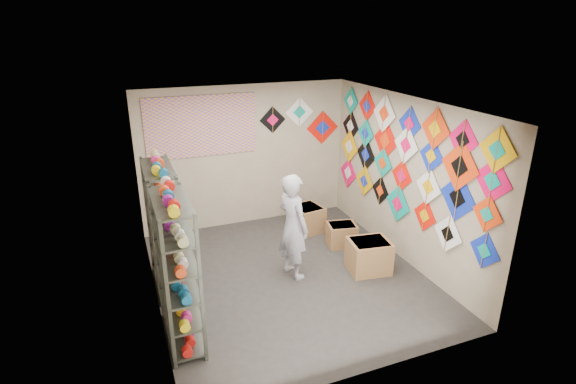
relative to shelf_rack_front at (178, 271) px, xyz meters
name	(u,v)px	position (x,y,z in m)	size (l,w,h in m)	color
ground	(289,276)	(1.78, 0.85, -0.95)	(4.50, 4.50, 0.00)	#312E2A
room_walls	(289,178)	(1.78, 0.85, 0.69)	(4.50, 4.50, 4.50)	tan
shelf_rack_front	(178,271)	(0.00, 0.00, 0.00)	(0.40, 1.10, 1.90)	#4C5147
shelf_rack_back	(164,228)	(0.00, 1.30, 0.00)	(0.40, 1.10, 1.90)	#4C5147
string_spools	(169,241)	(0.00, 0.65, 0.10)	(0.12, 2.36, 0.12)	#FB2A96
kite_wall_display	(404,161)	(3.76, 0.86, 0.72)	(0.06, 4.22, 2.06)	#132DC3
back_wall_kites	(303,121)	(2.96, 3.09, 0.99)	(1.65, 0.02, 0.97)	black
poster	(202,126)	(0.98, 3.08, 1.05)	(2.00, 0.01, 1.10)	#9253B5
shopkeeper	(293,226)	(1.86, 0.89, -0.11)	(0.56, 0.70, 1.67)	silver
carton_a	(369,256)	(3.03, 0.55, -0.69)	(0.63, 0.52, 0.52)	#996643
carton_b	(342,235)	(3.04, 1.49, -0.75)	(0.50, 0.41, 0.41)	#996643
carton_c	(307,218)	(2.72, 2.27, -0.71)	(0.50, 0.56, 0.48)	#996643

